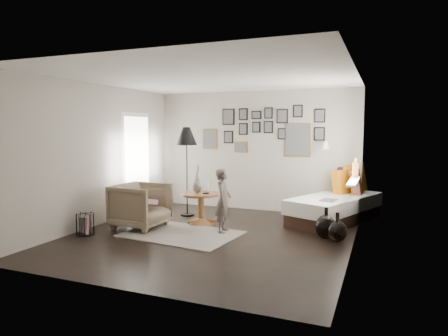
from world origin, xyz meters
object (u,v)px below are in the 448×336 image
at_px(pedestal_table, 201,209).
at_px(child, 223,201).
at_px(daybed, 335,204).
at_px(armchair, 141,206).
at_px(floor_lamp, 187,139).
at_px(demijohn_large, 326,227).
at_px(vase, 197,184).
at_px(demijohn_small, 337,231).
at_px(magazine_basket, 85,224).

xyz_separation_m(pedestal_table, child, (0.63, -0.44, 0.29)).
relative_size(daybed, armchair, 2.69).
height_order(floor_lamp, demijohn_large, floor_lamp).
relative_size(pedestal_table, demijohn_large, 1.43).
distance_m(vase, demijohn_small, 2.69).
bearing_deg(pedestal_table, vase, 165.96).
xyz_separation_m(vase, demijohn_large, (2.42, -0.23, -0.54)).
xyz_separation_m(pedestal_table, magazine_basket, (-1.47, -1.46, -0.09)).
height_order(pedestal_table, child, child).
bearing_deg(pedestal_table, floor_lamp, 136.62).
xyz_separation_m(vase, daybed, (2.40, 1.19, -0.41)).
distance_m(daybed, armchair, 3.71).
bearing_deg(demijohn_large, demijohn_small, -32.31).
bearing_deg(vase, armchair, -138.48).
distance_m(armchair, demijohn_small, 3.43).
xyz_separation_m(daybed, child, (-1.69, -1.65, 0.22)).
xyz_separation_m(pedestal_table, floor_lamp, (-0.56, 0.53, 1.30)).
distance_m(vase, child, 0.87).
distance_m(pedestal_table, floor_lamp, 1.51).
bearing_deg(pedestal_table, daybed, 27.44).
xyz_separation_m(daybed, magazine_basket, (-3.80, -2.66, -0.15)).
height_order(vase, floor_lamp, floor_lamp).
relative_size(magazine_basket, demijohn_large, 0.70).
bearing_deg(daybed, demijohn_small, -60.17).
height_order(armchair, floor_lamp, floor_lamp).
xyz_separation_m(armchair, demijohn_small, (3.40, 0.36, -0.22)).
relative_size(armchair, floor_lamp, 0.49).
xyz_separation_m(armchair, magazine_basket, (-0.60, -0.77, -0.22)).
bearing_deg(pedestal_table, armchair, -141.99).
xyz_separation_m(daybed, demijohn_large, (0.01, -1.41, -0.13)).
height_order(pedestal_table, vase, vase).
bearing_deg(demijohn_small, magazine_basket, -164.22).
relative_size(vase, floor_lamp, 0.29).
xyz_separation_m(magazine_basket, child, (2.11, 1.01, 0.38)).
distance_m(floor_lamp, magazine_basket, 2.59).
relative_size(daybed, demijohn_large, 4.59).
bearing_deg(child, demijohn_large, -91.05).
xyz_separation_m(armchair, floor_lamp, (0.31, 1.22, 1.17)).
height_order(pedestal_table, armchair, armchair).
bearing_deg(vase, demijohn_small, -7.58).
bearing_deg(magazine_basket, daybed, 35.06).
height_order(pedestal_table, demijohn_small, pedestal_table).
bearing_deg(demijohn_large, child, -172.07).
bearing_deg(pedestal_table, magazine_basket, -135.31).
distance_m(daybed, magazine_basket, 4.64).
xyz_separation_m(pedestal_table, demijohn_small, (2.53, -0.33, -0.09)).
bearing_deg(child, magazine_basket, 106.69).
relative_size(floor_lamp, demijohn_small, 3.86).
height_order(floor_lamp, magazine_basket, floor_lamp).
xyz_separation_m(magazine_basket, demijohn_large, (3.81, 1.25, 0.02)).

